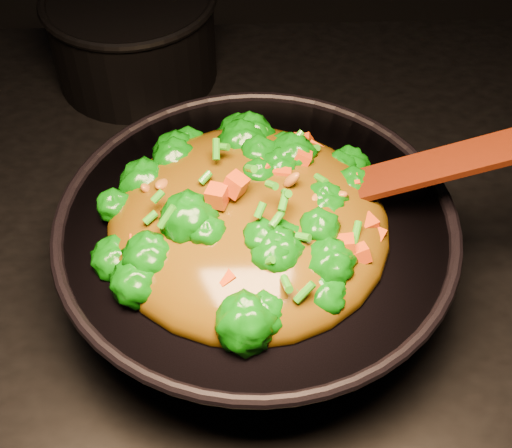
{
  "coord_description": "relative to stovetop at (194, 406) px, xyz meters",
  "views": [
    {
      "loc": [
        0.09,
        -0.57,
        1.56
      ],
      "look_at": [
        0.1,
        -0.08,
        1.0
      ],
      "focal_mm": 50.0,
      "sensor_mm": 36.0,
      "label": 1
    }
  ],
  "objects": [
    {
      "name": "stovetop",
      "position": [
        0.0,
        0.0,
        0.0
      ],
      "size": [
        1.2,
        0.9,
        0.9
      ],
      "primitive_type": "cube",
      "color": "black",
      "rests_on": "ground"
    },
    {
      "name": "wok",
      "position": [
        0.1,
        -0.09,
        0.51
      ],
      "size": [
        0.41,
        0.41,
        0.11
      ],
      "primitive_type": null,
      "rotation": [
        0.0,
        0.0,
        -0.01
      ],
      "color": "black",
      "rests_on": "stovetop"
    },
    {
      "name": "stir_fry",
      "position": [
        0.09,
        -0.1,
        0.61
      ],
      "size": [
        0.36,
        0.36,
        0.1
      ],
      "primitive_type": null,
      "rotation": [
        0.0,
        0.0,
        -0.3
      ],
      "color": "#095C06",
      "rests_on": "wok"
    },
    {
      "name": "spatula",
      "position": [
        0.25,
        -0.07,
        0.61
      ],
      "size": [
        0.26,
        0.05,
        0.11
      ],
      "primitive_type": "cube",
      "rotation": [
        0.0,
        -0.38,
        -0.05
      ],
      "color": "#351607",
      "rests_on": "wok"
    },
    {
      "name": "back_pot",
      "position": [
        -0.06,
        0.32,
        0.52
      ],
      "size": [
        0.29,
        0.29,
        0.13
      ],
      "primitive_type": "cylinder",
      "rotation": [
        0.0,
        0.0,
        -0.26
      ],
      "color": "black",
      "rests_on": "stovetop"
    }
  ]
}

